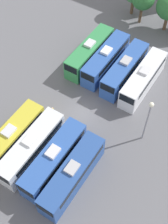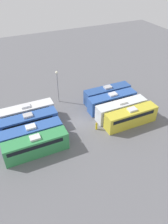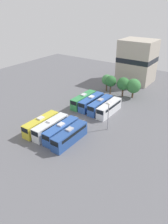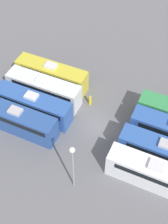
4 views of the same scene
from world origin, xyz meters
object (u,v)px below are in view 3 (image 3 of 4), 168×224
object	(u,v)px
bus_3	(70,135)
bus_0	(41,124)
bus_5	(91,102)
light_pole	(108,112)
bus_7	(109,108)
worker_person	(63,119)
tree_0	(107,80)
tree_1	(111,81)
tree_2	(123,84)
tree_3	(133,86)
bus_1	(51,127)
bus_2	(61,130)
depot_building	(137,61)
bus_4	(84,100)
bus_6	(100,105)

from	to	relation	value
bus_3	bus_0	bearing A→B (deg)	-179.80
bus_5	light_pole	size ratio (longest dim) A/B	1.42
bus_0	bus_7	world-z (taller)	same
worker_person	tree_0	bearing A→B (deg)	93.02
worker_person	light_pole	size ratio (longest dim) A/B	0.23
bus_5	light_pole	xyz separation A→B (m)	(10.20, -8.23, 3.15)
tree_1	tree_2	bearing A→B (deg)	6.31
bus_7	tree_3	size ratio (longest dim) A/B	1.61
bus_1	bus_2	size ratio (longest dim) A/B	1.00
bus_2	depot_building	world-z (taller)	depot_building
light_pole	depot_building	distance (m)	39.02
bus_4	bus_7	xyz separation A→B (m)	(9.11, -0.55, 0.00)
bus_6	worker_person	size ratio (longest dim) A/B	6.16
worker_person	bus_1	bearing A→B (deg)	-76.27
worker_person	depot_building	size ratio (longest dim) A/B	0.10
bus_6	tree_2	size ratio (longest dim) A/B	1.58
bus_2	bus_3	world-z (taller)	same
worker_person	tree_3	world-z (taller)	tree_3
tree_0	tree_1	world-z (taller)	tree_1
tree_2	depot_building	xyz separation A→B (m)	(-2.66, 16.63, 3.67)
bus_6	bus_7	xyz separation A→B (m)	(3.03, -0.26, 0.00)
bus_1	bus_7	bearing A→B (deg)	69.63
bus_2	bus_3	size ratio (longest dim) A/B	1.00
bus_1	tree_1	xyz separation A→B (m)	(-0.55, 30.01, 2.73)
bus_0	worker_person	bearing A→B (deg)	78.09
depot_building	bus_5	bearing A→B (deg)	-92.26
tree_1	tree_3	size ratio (longest dim) A/B	1.01
bus_1	light_pole	distance (m)	14.12
bus_3	bus_5	world-z (taller)	same
tree_0	depot_building	xyz separation A→B (m)	(3.95, 15.70, 3.86)
bus_7	tree_1	world-z (taller)	tree_1
bus_4	tree_3	size ratio (longest dim) A/B	1.61
light_pole	tree_3	bearing A→B (deg)	98.29
bus_3	light_pole	world-z (taller)	light_pole
bus_0	bus_6	xyz separation A→B (m)	(6.10, 17.56, 0.00)
bus_4	bus_7	bearing A→B (deg)	-3.48
worker_person	tree_1	size ratio (longest dim) A/B	0.26
bus_4	depot_building	distance (m)	30.52
bus_3	tree_0	bearing A→B (deg)	105.54
bus_0	bus_3	size ratio (longest dim) A/B	1.00
bus_0	tree_2	bearing A→B (deg)	77.86
bus_5	tree_0	distance (m)	14.39
tree_1	tree_3	world-z (taller)	tree_1
bus_1	depot_building	xyz separation A→B (m)	(1.13, 47.12, 6.24)
light_pole	tree_2	xyz separation A→B (m)	(-6.37, 21.21, -0.58)
tree_2	worker_person	bearing A→B (deg)	-102.20
bus_7	light_pole	world-z (taller)	light_pole
bus_0	depot_building	distance (m)	48.04
bus_4	worker_person	size ratio (longest dim) A/B	6.16
bus_2	tree_2	xyz separation A→B (m)	(0.68, 30.32, 2.57)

